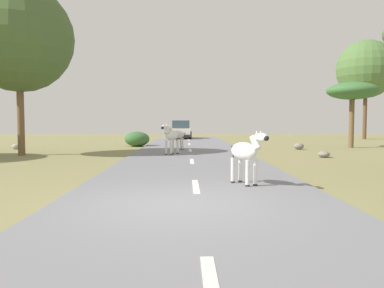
% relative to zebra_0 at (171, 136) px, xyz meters
% --- Properties ---
extents(ground_plane, '(90.00, 90.00, 0.00)m').
position_rel_zebra_0_xyz_m(ground_plane, '(0.49, -11.37, -0.98)').
color(ground_plane, olive).
extents(road, '(6.00, 64.00, 0.05)m').
position_rel_zebra_0_xyz_m(road, '(0.99, -11.37, -0.95)').
color(road, slate).
rests_on(road, ground_plane).
extents(lane_markings, '(0.16, 56.00, 0.01)m').
position_rel_zebra_0_xyz_m(lane_markings, '(0.99, -12.37, -0.92)').
color(lane_markings, silver).
rests_on(lane_markings, road).
extents(zebra_0, '(0.95, 1.54, 1.55)m').
position_rel_zebra_0_xyz_m(zebra_0, '(0.00, 0.00, 0.00)').
color(zebra_0, silver).
rests_on(zebra_0, road).
extents(zebra_1, '(1.44, 0.89, 1.46)m').
position_rel_zebra_0_xyz_m(zebra_1, '(0.12, 3.08, -0.06)').
color(zebra_1, silver).
rests_on(zebra_1, road).
extents(zebra_2, '(0.92, 1.40, 1.43)m').
position_rel_zebra_0_xyz_m(zebra_2, '(2.30, -9.13, -0.07)').
color(zebra_2, silver).
rests_on(zebra_2, road).
extents(car_0, '(2.02, 4.34, 1.74)m').
position_rel_zebra_0_xyz_m(car_0, '(0.27, 17.87, -0.13)').
color(car_0, white).
rests_on(car_0, road).
extents(tree_0, '(5.30, 5.30, 8.45)m').
position_rel_zebra_0_xyz_m(tree_0, '(-7.47, 0.07, 4.81)').
color(tree_0, brown).
rests_on(tree_0, ground_plane).
extents(tree_2, '(3.17, 3.17, 4.20)m').
position_rel_zebra_0_xyz_m(tree_2, '(11.39, 5.24, 2.62)').
color(tree_2, brown).
rests_on(tree_2, ground_plane).
extents(tree_4, '(5.48, 5.48, 9.41)m').
position_rel_zebra_0_xyz_m(tree_4, '(17.91, 17.11, 5.67)').
color(tree_4, brown).
rests_on(tree_4, ground_plane).
extents(bush_2, '(1.68, 1.51, 1.01)m').
position_rel_zebra_0_xyz_m(bush_2, '(-2.57, 6.77, -0.47)').
color(bush_2, '#386633').
rests_on(bush_2, ground_plane).
extents(rock_0, '(0.60, 0.53, 0.40)m').
position_rel_zebra_0_xyz_m(rock_0, '(7.60, 3.86, -0.78)').
color(rock_0, gray).
rests_on(rock_0, ground_plane).
extents(rock_2, '(0.54, 0.58, 0.30)m').
position_rel_zebra_0_xyz_m(rock_2, '(7.26, -1.22, -0.82)').
color(rock_2, gray).
rests_on(rock_2, ground_plane).
extents(rock_3, '(0.43, 0.41, 0.32)m').
position_rel_zebra_0_xyz_m(rock_3, '(-9.65, 4.28, -0.81)').
color(rock_3, '#A89E8C').
rests_on(rock_3, ground_plane).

